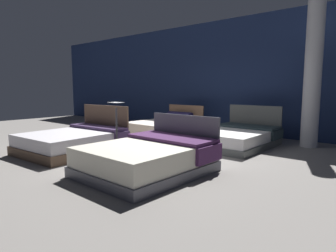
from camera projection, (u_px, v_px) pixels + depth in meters
The scene contains 8 objects.
ground_plane at pixel (159, 150), 6.77m from camera, with size 18.00×18.00×0.02m, color gray.
showroom_back_wall at pixel (232, 77), 9.07m from camera, with size 18.00×0.06×3.50m, color navy.
bed_0 at pixel (74, 141), 6.45m from camera, with size 1.80×2.07×0.99m.
bed_1 at pixel (149, 158), 4.86m from camera, with size 1.71×2.04×0.91m.
bed_2 at pixel (165, 128), 8.67m from camera, with size 1.48×2.13×0.86m.
bed_3 at pixel (236, 137), 7.12m from camera, with size 1.59×2.14×0.94m.
price_sign at pixel (117, 137), 5.79m from camera, with size 0.28×0.24×1.13m.
support_pillar at pixel (313, 73), 6.85m from camera, with size 0.39×0.39×3.50m, color silver.
Camera 1 is at (4.49, -4.89, 1.41)m, focal length 31.37 mm.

